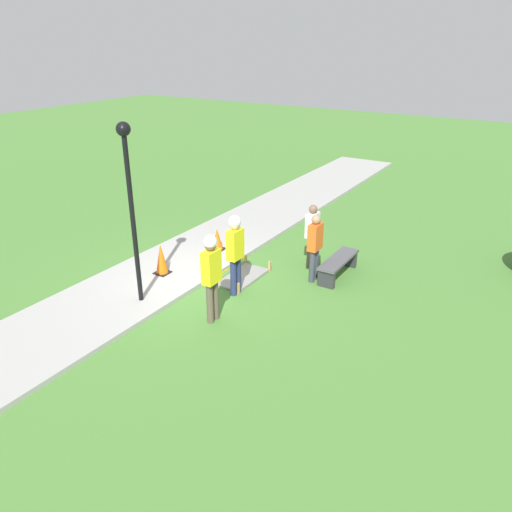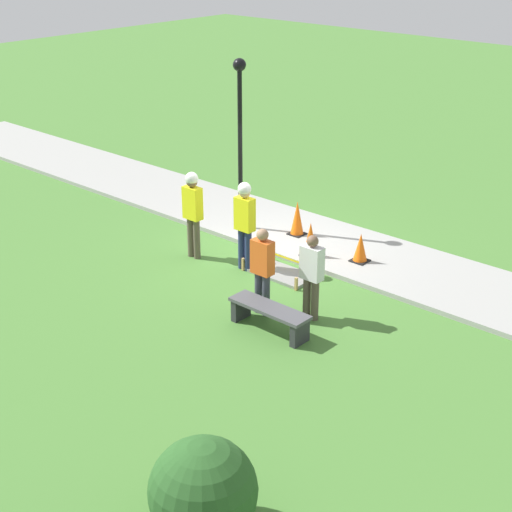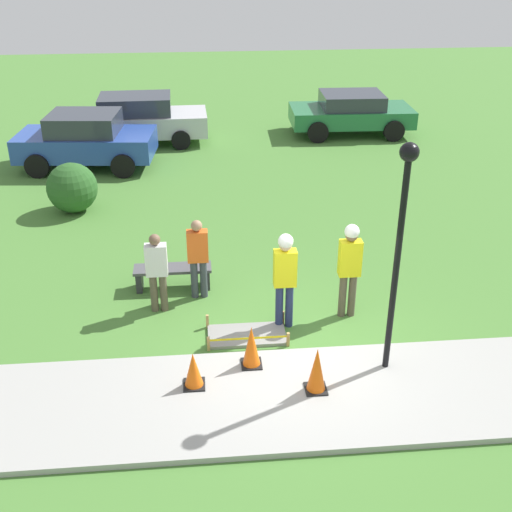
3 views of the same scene
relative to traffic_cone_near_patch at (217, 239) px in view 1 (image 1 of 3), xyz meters
The scene contains 12 objects.
ground_plane 1.99m from the traffic_cone_near_patch, 24.91° to the left, with size 60.00×60.00×0.00m, color #477A33.
sidewalk 1.85m from the traffic_cone_near_patch, 11.99° to the right, with size 28.00×2.40×0.10m.
wet_concrete_patch 1.73m from the traffic_cone_near_patch, 56.25° to the left, with size 1.43×0.75×0.27m.
traffic_cone_near_patch is the anchor object (origin of this frame).
traffic_cone_far_patch 1.05m from the traffic_cone_near_patch, 25.69° to the left, with size 0.34×0.34×0.73m.
traffic_cone_sidewalk_edge 1.90m from the traffic_cone_near_patch, ahead, with size 0.34×0.34×0.77m.
park_bench 3.32m from the traffic_cone_near_patch, 96.85° to the left, with size 1.54×0.44×0.46m.
worker_supervisor 2.46m from the traffic_cone_near_patch, 45.92° to the left, with size 0.40×0.27×1.85m.
worker_assistant 3.53m from the traffic_cone_near_patch, 34.35° to the left, with size 0.40×0.27×1.86m.
bystander_in_orange_shirt 2.94m from the traffic_cone_near_patch, 87.53° to the left, with size 0.40×0.22×1.64m.
bystander_in_gray_shirt 2.58m from the traffic_cone_near_patch, 104.56° to the left, with size 0.40×0.22×1.59m.
lamppost_near 3.82m from the traffic_cone_near_patch, ahead, with size 0.28×0.28×3.77m.
Camera 1 is at (8.11, 6.52, 5.33)m, focal length 35.00 mm.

